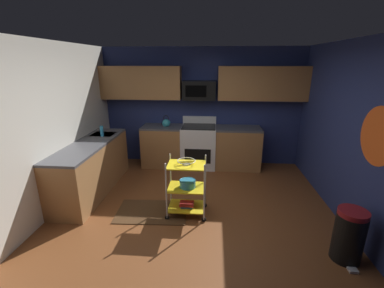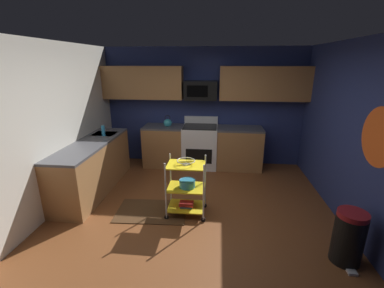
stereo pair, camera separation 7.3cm
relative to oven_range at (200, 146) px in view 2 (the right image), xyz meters
name	(u,v)px [view 2 (the right image)]	position (x,y,z in m)	size (l,w,h in m)	color
floor	(193,219)	(0.05, -2.10, -0.50)	(4.40, 4.80, 0.04)	brown
wall_back	(204,107)	(0.05, 0.33, 0.82)	(4.52, 0.06, 2.60)	navy
wall_left	(42,132)	(-2.18, -2.10, 0.82)	(0.06, 4.80, 2.60)	silver
wall_right	(364,141)	(2.28, -2.10, 0.82)	(0.06, 4.80, 2.60)	navy
wall_flower_decal	(379,137)	(2.25, -2.44, 0.97)	(0.71, 0.71, 0.00)	#E5591E
counter_run	(159,154)	(-0.81, -0.61, -0.01)	(3.51, 2.71, 0.92)	#9E6B3D
oven_range	(200,146)	(0.00, 0.00, 0.00)	(0.76, 0.65, 1.10)	white
upper_cabinets	(204,83)	(0.06, 0.13, 1.37)	(4.40, 0.33, 0.70)	#9E6B3D
microwave	(201,90)	(0.00, 0.10, 1.22)	(0.70, 0.39, 0.40)	black
rolling_cart	(186,187)	(-0.06, -1.98, -0.02)	(0.63, 0.42, 0.91)	silver
fruit_bowl	(186,161)	(-0.06, -1.98, 0.40)	(0.27, 0.27, 0.07)	silver
mixing_bowl_large	(187,183)	(-0.05, -1.98, 0.04)	(0.25, 0.25, 0.11)	#338CBF
book_stack	(186,204)	(-0.06, -1.98, -0.32)	(0.22, 0.19, 0.06)	#1E4C8C
kettle	(168,123)	(-0.72, 0.00, 0.52)	(0.21, 0.18, 0.26)	teal
dish_soap_bottle	(103,131)	(-1.80, -0.91, 0.54)	(0.06, 0.06, 0.20)	#2D8CBF
trash_can	(348,237)	(1.95, -2.80, -0.15)	(0.34, 0.42, 0.66)	black
floor_rug	(152,211)	(-0.62, -1.99, -0.47)	(1.10, 0.70, 0.01)	#472D19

